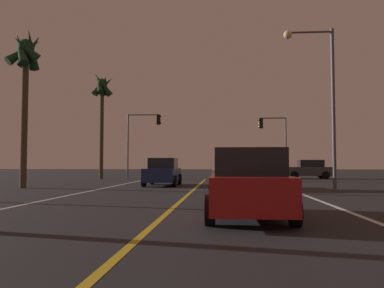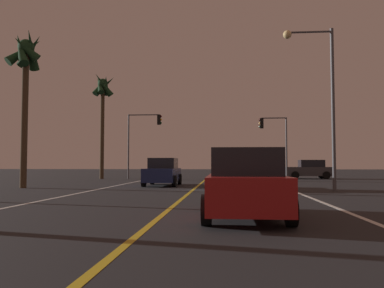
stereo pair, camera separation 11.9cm
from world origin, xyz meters
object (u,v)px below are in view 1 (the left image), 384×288
car_ahead_far (230,173)px  car_oncoming (163,172)px  car_crossing_side (309,170)px  traffic_light_near_right (273,134)px  traffic_light_near_left (143,131)px  palm_tree_left_mid (26,63)px  palm_tree_left_far (102,95)px  car_lead_same_lane (248,185)px  street_lamp_right_far (321,87)px

car_ahead_far → car_oncoming: bearing=57.0°
car_crossing_side → traffic_light_near_right: 4.90m
traffic_light_near_left → palm_tree_left_mid: (-3.91, -13.62, 2.72)m
palm_tree_left_mid → palm_tree_left_far: size_ratio=0.93×
car_crossing_side → car_lead_same_lane: bearing=74.8°
palm_tree_left_mid → palm_tree_left_far: palm_tree_left_far is taller
car_ahead_far → palm_tree_left_far: palm_tree_left_far is taller
street_lamp_right_far → traffic_light_near_left: bearing=-50.0°
car_crossing_side → palm_tree_left_far: size_ratio=0.45×
car_oncoming → palm_tree_left_mid: (-7.34, -3.06, 6.20)m
car_ahead_far → palm_tree_left_far: bearing=41.2°
traffic_light_near_right → car_oncoming: bearing=52.5°
street_lamp_right_far → palm_tree_left_far: size_ratio=0.86×
car_oncoming → street_lamp_right_far: (8.71, -3.90, 4.41)m
car_lead_same_lane → traffic_light_near_left: bearing=17.4°
street_lamp_right_far → palm_tree_left_far: bearing=-41.6°
palm_tree_left_mid → car_ahead_far: bearing=2.1°
traffic_light_near_left → palm_tree_left_mid: size_ratio=0.65×
car_oncoming → car_lead_same_lane: bearing=17.0°
car_oncoming → traffic_light_near_left: (-3.42, 10.56, 3.47)m
traffic_light_near_right → street_lamp_right_far: street_lamp_right_far is taller
car_crossing_side → car_oncoming: size_ratio=1.00×
car_oncoming → palm_tree_left_far: bearing=-144.9°
traffic_light_near_left → street_lamp_right_far: street_lamp_right_far is taller
car_ahead_far → palm_tree_left_mid: (-11.41, -0.41, 6.20)m
street_lamp_right_far → palm_tree_left_mid: palm_tree_left_mid is taller
car_oncoming → car_ahead_far: 4.86m
car_lead_same_lane → palm_tree_left_far: bearing=25.3°
car_crossing_side → traffic_light_near_right: bearing=25.8°
palm_tree_left_mid → traffic_light_near_right: bearing=41.4°
traffic_light_near_left → palm_tree_left_mid: palm_tree_left_mid is taller
car_lead_same_lane → palm_tree_left_far: (-11.47, 24.30, 6.76)m
car_lead_same_lane → palm_tree_left_mid: 17.23m
traffic_light_near_left → car_lead_same_lane: bearing=-72.6°
car_ahead_far → traffic_light_near_right: traffic_light_near_right is taller
traffic_light_near_left → palm_tree_left_far: 4.98m
car_ahead_far → palm_tree_left_mid: palm_tree_left_mid is taller
palm_tree_left_mid → car_lead_same_lane: bearing=-43.5°
car_oncoming → traffic_light_near_left: traffic_light_near_left is taller
car_crossing_side → palm_tree_left_far: 19.91m
car_crossing_side → car_oncoming: 16.74m
car_oncoming → palm_tree_left_mid: 10.08m
car_lead_same_lane → car_ahead_far: size_ratio=1.00×
car_lead_same_lane → car_oncoming: (-4.32, 14.13, 0.00)m
car_lead_same_lane → car_ahead_far: 11.48m
car_crossing_side → traffic_light_near_left: (-14.89, -1.63, 3.47)m
car_lead_same_lane → traffic_light_near_left: (-7.75, 24.69, 3.47)m
traffic_light_near_left → car_ahead_far: bearing=-60.4°
traffic_light_near_right → palm_tree_left_far: size_ratio=0.57×
traffic_light_near_right → street_lamp_right_far: bearing=92.4°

